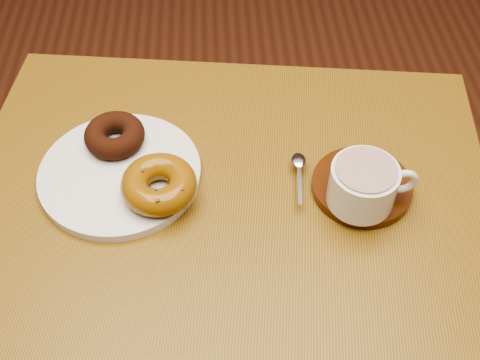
{
  "coord_description": "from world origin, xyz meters",
  "views": [
    {
      "loc": [
        0.28,
        -0.84,
        1.41
      ],
      "look_at": [
        0.31,
        -0.27,
        0.75
      ],
      "focal_mm": 45.0,
      "sensor_mm": 36.0,
      "label": 1
    }
  ],
  "objects_px": {
    "donut_plate": "(120,173)",
    "saucer": "(362,186)",
    "coffee_cup": "(364,185)",
    "cafe_table": "(228,235)"
  },
  "relations": [
    {
      "from": "donut_plate",
      "to": "coffee_cup",
      "type": "xyz_separation_m",
      "value": [
        0.35,
        -0.07,
        0.04
      ]
    },
    {
      "from": "coffee_cup",
      "to": "saucer",
      "type": "bearing_deg",
      "value": 72.56
    },
    {
      "from": "cafe_table",
      "to": "coffee_cup",
      "type": "xyz_separation_m",
      "value": [
        0.19,
        -0.04,
        0.16
      ]
    },
    {
      "from": "cafe_table",
      "to": "donut_plate",
      "type": "bearing_deg",
      "value": 175.39
    },
    {
      "from": "donut_plate",
      "to": "coffee_cup",
      "type": "bearing_deg",
      "value": -12.12
    },
    {
      "from": "saucer",
      "to": "coffee_cup",
      "type": "distance_m",
      "value": 0.05
    },
    {
      "from": "coffee_cup",
      "to": "donut_plate",
      "type": "bearing_deg",
      "value": 166.12
    },
    {
      "from": "saucer",
      "to": "cafe_table",
      "type": "bearing_deg",
      "value": 176.86
    },
    {
      "from": "cafe_table",
      "to": "saucer",
      "type": "distance_m",
      "value": 0.23
    },
    {
      "from": "donut_plate",
      "to": "saucer",
      "type": "distance_m",
      "value": 0.36
    }
  ]
}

